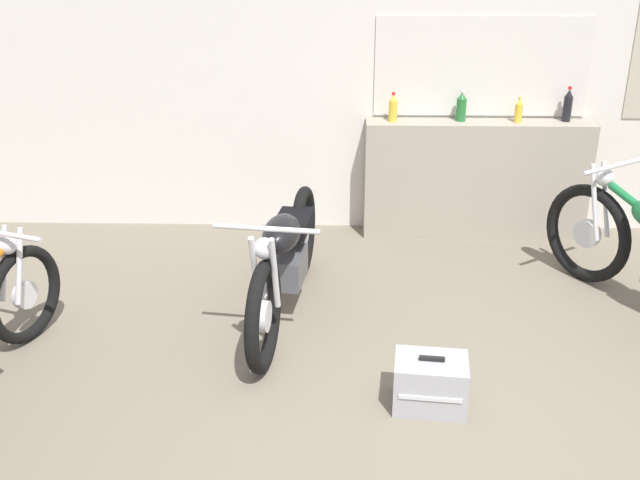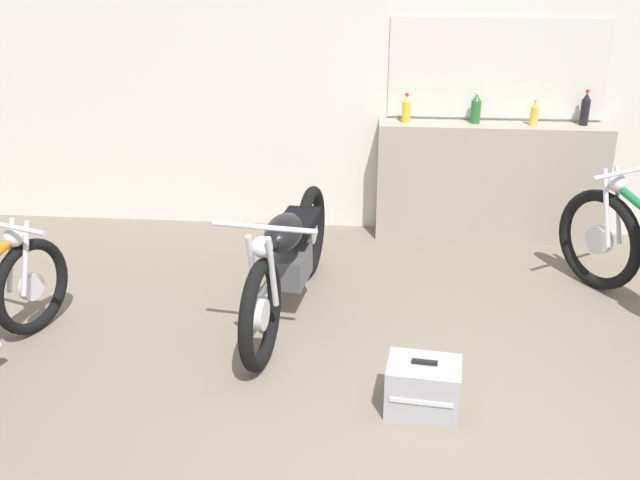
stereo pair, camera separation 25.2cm
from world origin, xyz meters
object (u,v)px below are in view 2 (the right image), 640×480
at_px(bottle_leftmost, 406,110).
at_px(hard_case_silver, 423,387).
at_px(bottle_center, 534,114).
at_px(bottle_left_center, 476,109).
at_px(motorcycle_black, 288,258).
at_px(bottle_right_center, 585,109).

relative_size(bottle_leftmost, hard_case_silver, 0.55).
bearing_deg(bottle_leftmost, bottle_center, -0.61).
bearing_deg(hard_case_silver, bottle_leftmost, 91.84).
bearing_deg(bottle_left_center, motorcycle_black, -131.91).
xyz_separation_m(bottle_left_center, bottle_right_center, (0.87, 0.01, 0.01)).
distance_m(bottle_leftmost, bottle_right_center, 1.43).
bearing_deg(bottle_right_center, bottle_left_center, -179.39).
relative_size(bottle_left_center, hard_case_silver, 0.59).
bearing_deg(motorcycle_black, bottle_right_center, 34.37).
xyz_separation_m(bottle_center, bottle_right_center, (0.41, 0.05, 0.03)).
distance_m(bottle_left_center, hard_case_silver, 2.77).
relative_size(bottle_center, bottle_right_center, 0.73).
xyz_separation_m(bottle_right_center, hard_case_silver, (-1.35, -2.56, -0.97)).
bearing_deg(bottle_center, motorcycle_black, -141.00).
xyz_separation_m(bottle_leftmost, bottle_left_center, (0.56, 0.03, 0.01)).
bearing_deg(hard_case_silver, bottle_right_center, 62.27).
bearing_deg(bottle_left_center, bottle_leftmost, -177.12).
relative_size(bottle_center, motorcycle_black, 0.10).
height_order(bottle_leftmost, bottle_right_center, bottle_right_center).
relative_size(bottle_leftmost, motorcycle_black, 0.12).
xyz_separation_m(bottle_center, hard_case_silver, (-0.94, -2.51, -0.94)).
bearing_deg(bottle_center, bottle_right_center, 6.82).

